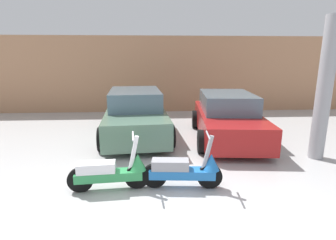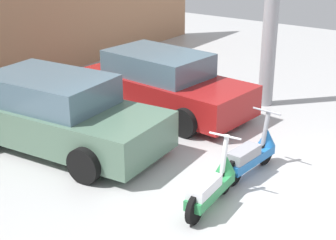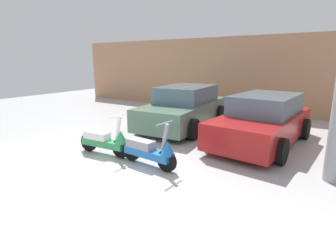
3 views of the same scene
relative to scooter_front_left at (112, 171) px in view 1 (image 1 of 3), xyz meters
name	(u,v)px [view 1 (image 1 of 3)]	position (x,y,z in m)	size (l,w,h in m)	color
ground_plane	(163,209)	(0.95, -0.75, -0.39)	(28.00, 28.00, 0.00)	#B2B2B2
wall_back	(156,75)	(0.95, 7.68, 1.36)	(19.60, 0.12, 3.49)	tan
scooter_front_left	(112,171)	(0.00, 0.00, 0.00)	(1.57, 0.56, 1.09)	black
scooter_front_right	(186,169)	(1.42, 0.00, 0.00)	(1.58, 0.57, 1.10)	black
car_rear_left	(136,114)	(0.22, 3.72, 0.32)	(2.37, 4.49, 1.48)	#51705B
car_rear_center	(227,117)	(3.13, 3.20, 0.29)	(2.33, 4.35, 1.43)	maroon
support_column_side	(324,90)	(4.97, 1.40, 1.36)	(0.36, 0.36, 3.49)	#99999E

